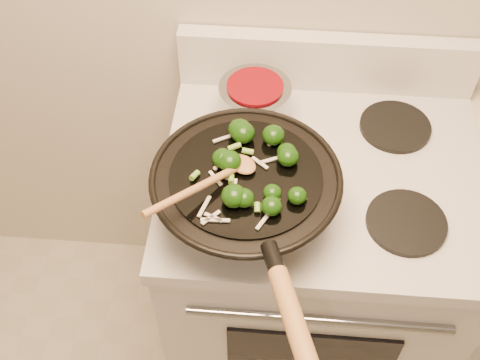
{
  "coord_description": "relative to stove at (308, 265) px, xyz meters",
  "views": [
    {
      "loc": [
        -0.4,
        0.21,
        2.02
      ],
      "look_at": [
        -0.47,
        1.03,
        1.03
      ],
      "focal_mm": 45.0,
      "sensor_mm": 36.0,
      "label": 1
    }
  ],
  "objects": [
    {
      "name": "stove",
      "position": [
        0.0,
        0.0,
        0.0
      ],
      "size": [
        0.78,
        0.67,
        1.08
      ],
      "color": "silver",
      "rests_on": "ground"
    },
    {
      "name": "wok",
      "position": [
        -0.18,
        -0.16,
        0.53
      ],
      "size": [
        0.41,
        0.67,
        0.22
      ],
      "color": "black",
      "rests_on": "stove"
    },
    {
      "name": "stirfry",
      "position": [
        -0.17,
        -0.13,
        0.6
      ],
      "size": [
        0.25,
        0.28,
        0.05
      ],
      "color": "#113308",
      "rests_on": "wok"
    },
    {
      "name": "wooden_spoon",
      "position": [
        -0.24,
        -0.19,
        0.61
      ],
      "size": [
        0.22,
        0.23,
        0.07
      ],
      "color": "#A06E3F",
      "rests_on": "wok"
    },
    {
      "name": "saucepan",
      "position": [
        -0.18,
        0.15,
        0.52
      ],
      "size": [
        0.18,
        0.29,
        0.11
      ],
      "color": "gray",
      "rests_on": "stove"
    }
  ]
}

